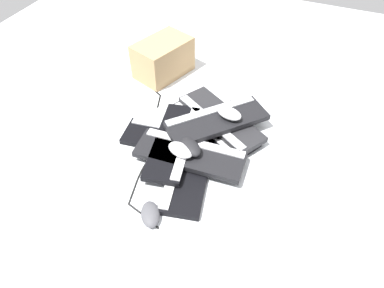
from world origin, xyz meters
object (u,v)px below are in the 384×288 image
keyboard_5 (174,141)px  mouse_3 (180,150)px  mouse_1 (236,97)px  mouse_4 (150,214)px  mouse_2 (191,147)px  keyboard_0 (174,139)px  keyboard_4 (217,121)px  keyboard_2 (214,125)px  cardboard_box (163,58)px  keyboard_6 (190,154)px  mouse_0 (229,113)px  keyboard_1 (189,169)px  keyboard_3 (220,119)px

keyboard_5 → mouse_3: (-0.06, 0.07, 0.04)m
mouse_1 → mouse_4: 0.75m
keyboard_5 → mouse_2: (-0.09, 0.04, 0.04)m
keyboard_0 → keyboard_4: (-0.15, -0.12, 0.06)m
mouse_4 → mouse_2: bearing=-38.8°
mouse_2 → keyboard_2: bearing=120.8°
mouse_4 → cardboard_box: cardboard_box is taller
keyboard_4 → mouse_2: bearing=78.5°
cardboard_box → keyboard_6: bearing=125.5°
mouse_0 → mouse_1: mouse_0 is taller
keyboard_5 → mouse_1: (-0.14, -0.41, -0.02)m
keyboard_1 → keyboard_6: (0.02, -0.05, 0.03)m
keyboard_1 → cardboard_box: cardboard_box is taller
keyboard_3 → keyboard_4: keyboard_4 is taller
keyboard_2 → mouse_3: 0.27m
keyboard_6 → mouse_4: keyboard_6 is taller
keyboard_2 → cardboard_box: 0.49m
mouse_2 → mouse_3: 0.04m
mouse_1 → mouse_3: mouse_3 is taller
keyboard_5 → keyboard_6: same height
keyboard_2 → mouse_4: size_ratio=4.16×
keyboard_0 → keyboard_2: 0.20m
mouse_2 → mouse_4: size_ratio=1.00×
mouse_2 → mouse_3: bearing=-103.2°
keyboard_1 → keyboard_2: size_ratio=1.01×
keyboard_5 → keyboard_6: bearing=154.8°
keyboard_3 → mouse_4: keyboard_3 is taller
keyboard_5 → keyboard_6: (-0.09, 0.04, 0.00)m
keyboard_4 → cardboard_box: cardboard_box is taller
keyboard_6 → keyboard_4: bearing=-102.1°
cardboard_box → keyboard_0: bearing=120.8°
mouse_2 → cardboard_box: 0.64m
mouse_2 → keyboard_5: bearing=-166.1°
keyboard_1 → mouse_2: bearing=-76.1°
mouse_1 → cardboard_box: bearing=-144.5°
keyboard_6 → cardboard_box: size_ratio=1.56×
keyboard_4 → keyboard_5: size_ratio=0.92×
keyboard_1 → mouse_2: size_ratio=4.20×
mouse_1 → keyboard_2: bearing=-53.2°
keyboard_1 → keyboard_3: size_ratio=1.02×
keyboard_2 → keyboard_6: 0.23m
keyboard_0 → keyboard_6: (-0.11, 0.08, 0.03)m
keyboard_5 → mouse_0: (-0.18, -0.18, 0.07)m
keyboard_3 → keyboard_4: 0.06m
mouse_2 → mouse_4: mouse_2 is taller
keyboard_4 → keyboard_5: bearing=50.0°
mouse_4 → cardboard_box: size_ratio=0.38×
mouse_4 → keyboard_4: bearing=-41.1°
cardboard_box → mouse_3: bearing=122.1°
keyboard_3 → mouse_3: (0.07, 0.27, 0.04)m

